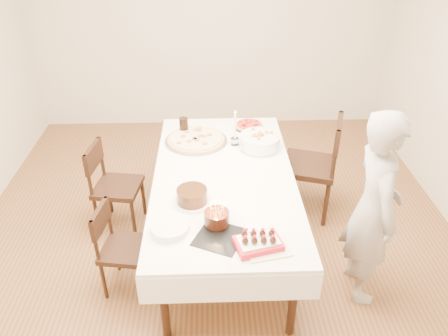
{
  "coord_description": "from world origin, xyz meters",
  "views": [
    {
      "loc": [
        -0.03,
        -2.99,
        2.7
      ],
      "look_at": [
        0.07,
        -0.03,
        0.83
      ],
      "focal_mm": 35.0,
      "sensor_mm": 36.0,
      "label": 1
    }
  ],
  "objects_px": {
    "chair_left_dessert": "(126,249)",
    "birthday_cake": "(217,214)",
    "dining_table": "(224,212)",
    "cola_glass": "(184,126)",
    "chair_right_savory": "(309,166)",
    "pizza_white": "(196,140)",
    "pizza_pepperoni": "(249,126)",
    "taper_candle": "(235,128)",
    "layer_cake": "(192,196)",
    "strawberry_box": "(258,242)",
    "pasta_bowl": "(260,141)",
    "chair_left_savory": "(118,187)",
    "person": "(373,209)"
  },
  "relations": [
    {
      "from": "chair_left_dessert",
      "to": "birthday_cake",
      "type": "height_order",
      "value": "birthday_cake"
    },
    {
      "from": "dining_table",
      "to": "cola_glass",
      "type": "relative_size",
      "value": 13.62
    },
    {
      "from": "chair_right_savory",
      "to": "pizza_white",
      "type": "xyz_separation_m",
      "value": [
        -1.06,
        0.08,
        0.26
      ]
    },
    {
      "from": "cola_glass",
      "to": "pizza_pepperoni",
      "type": "bearing_deg",
      "value": 8.35
    },
    {
      "from": "pizza_white",
      "to": "birthday_cake",
      "type": "xyz_separation_m",
      "value": [
        0.16,
        -1.2,
        0.07
      ]
    },
    {
      "from": "chair_left_dessert",
      "to": "birthday_cake",
      "type": "xyz_separation_m",
      "value": [
        0.7,
        -0.18,
        0.46
      ]
    },
    {
      "from": "taper_candle",
      "to": "layer_cake",
      "type": "height_order",
      "value": "taper_candle"
    },
    {
      "from": "chair_right_savory",
      "to": "pizza_pepperoni",
      "type": "xyz_separation_m",
      "value": [
        -0.55,
        0.35,
        0.26
      ]
    },
    {
      "from": "pizza_white",
      "to": "strawberry_box",
      "type": "xyz_separation_m",
      "value": [
        0.43,
        -1.43,
        0.01
      ]
    },
    {
      "from": "cola_glass",
      "to": "birthday_cake",
      "type": "height_order",
      "value": "birthday_cake"
    },
    {
      "from": "strawberry_box",
      "to": "pasta_bowl",
      "type": "bearing_deg",
      "value": 83.65
    },
    {
      "from": "dining_table",
      "to": "birthday_cake",
      "type": "distance_m",
      "value": 0.78
    },
    {
      "from": "dining_table",
      "to": "chair_left_savory",
      "type": "height_order",
      "value": "chair_left_savory"
    },
    {
      "from": "taper_candle",
      "to": "strawberry_box",
      "type": "xyz_separation_m",
      "value": [
        0.07,
        -1.37,
        -0.14
      ]
    },
    {
      "from": "chair_right_savory",
      "to": "person",
      "type": "bearing_deg",
      "value": -59.78
    },
    {
      "from": "person",
      "to": "strawberry_box",
      "type": "xyz_separation_m",
      "value": [
        -0.86,
        -0.33,
        0.01
      ]
    },
    {
      "from": "chair_left_dessert",
      "to": "layer_cake",
      "type": "xyz_separation_m",
      "value": [
        0.52,
        0.09,
        0.42
      ]
    },
    {
      "from": "taper_candle",
      "to": "layer_cake",
      "type": "bearing_deg",
      "value": -112.73
    },
    {
      "from": "chair_left_dessert",
      "to": "layer_cake",
      "type": "distance_m",
      "value": 0.68
    },
    {
      "from": "taper_candle",
      "to": "layer_cake",
      "type": "relative_size",
      "value": 1.2
    },
    {
      "from": "pizza_pepperoni",
      "to": "pasta_bowl",
      "type": "relative_size",
      "value": 0.8
    },
    {
      "from": "dining_table",
      "to": "person",
      "type": "relative_size",
      "value": 1.38
    },
    {
      "from": "pizza_pepperoni",
      "to": "taper_candle",
      "type": "xyz_separation_m",
      "value": [
        -0.16,
        -0.33,
        0.15
      ]
    },
    {
      "from": "layer_cake",
      "to": "chair_right_savory",
      "type": "bearing_deg",
      "value": 38.6
    },
    {
      "from": "chair_left_dessert",
      "to": "person",
      "type": "xyz_separation_m",
      "value": [
        1.82,
        -0.08,
        0.39
      ]
    },
    {
      "from": "chair_right_savory",
      "to": "chair_left_dessert",
      "type": "bearing_deg",
      "value": -131.6
    },
    {
      "from": "dining_table",
      "to": "pasta_bowl",
      "type": "distance_m",
      "value": 0.72
    },
    {
      "from": "taper_candle",
      "to": "chair_left_savory",
      "type": "bearing_deg",
      "value": -170.54
    },
    {
      "from": "layer_cake",
      "to": "strawberry_box",
      "type": "xyz_separation_m",
      "value": [
        0.44,
        -0.5,
        -0.02
      ]
    },
    {
      "from": "pizza_white",
      "to": "taper_candle",
      "type": "bearing_deg",
      "value": -10.54
    },
    {
      "from": "birthday_cake",
      "to": "strawberry_box",
      "type": "distance_m",
      "value": 0.36
    },
    {
      "from": "pizza_white",
      "to": "cola_glass",
      "type": "distance_m",
      "value": 0.22
    },
    {
      "from": "pizza_white",
      "to": "birthday_cake",
      "type": "distance_m",
      "value": 1.22
    },
    {
      "from": "chair_left_dessert",
      "to": "pasta_bowl",
      "type": "bearing_deg",
      "value": -132.1
    },
    {
      "from": "pizza_white",
      "to": "pasta_bowl",
      "type": "distance_m",
      "value": 0.59
    },
    {
      "from": "chair_left_savory",
      "to": "person",
      "type": "relative_size",
      "value": 0.55
    },
    {
      "from": "dining_table",
      "to": "pizza_pepperoni",
      "type": "xyz_separation_m",
      "value": [
        0.28,
        0.86,
        0.4
      ]
    },
    {
      "from": "dining_table",
      "to": "person",
      "type": "bearing_deg",
      "value": -26.0
    },
    {
      "from": "layer_cake",
      "to": "pizza_white",
      "type": "bearing_deg",
      "value": 89.31
    },
    {
      "from": "chair_left_savory",
      "to": "person",
      "type": "distance_m",
      "value": 2.22
    },
    {
      "from": "pasta_bowl",
      "to": "person",
      "type": "bearing_deg",
      "value": -53.5
    },
    {
      "from": "person",
      "to": "strawberry_box",
      "type": "bearing_deg",
      "value": 111.42
    },
    {
      "from": "chair_left_savory",
      "to": "cola_glass",
      "type": "distance_m",
      "value": 0.84
    },
    {
      "from": "layer_cake",
      "to": "strawberry_box",
      "type": "distance_m",
      "value": 0.66
    },
    {
      "from": "person",
      "to": "pizza_pepperoni",
      "type": "relative_size",
      "value": 5.42
    },
    {
      "from": "chair_left_dessert",
      "to": "strawberry_box",
      "type": "relative_size",
      "value": 2.6
    },
    {
      "from": "pasta_bowl",
      "to": "layer_cake",
      "type": "distance_m",
      "value": 0.99
    },
    {
      "from": "chair_left_dessert",
      "to": "taper_candle",
      "type": "relative_size",
      "value": 2.22
    },
    {
      "from": "chair_right_savory",
      "to": "pizza_pepperoni",
      "type": "bearing_deg",
      "value": 165.63
    },
    {
      "from": "dining_table",
      "to": "strawberry_box",
      "type": "distance_m",
      "value": 0.96
    }
  ]
}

